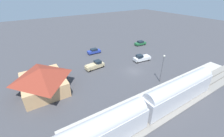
% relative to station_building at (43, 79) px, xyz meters
% --- Properties ---
extents(ground_plane, '(200.00, 200.00, 0.00)m').
position_rel_station_building_xyz_m(ground_plane, '(-4.00, -22.00, -2.83)').
color(ground_plane, '#424247').
extents(railway_track, '(4.80, 70.00, 0.30)m').
position_rel_station_building_xyz_m(railway_track, '(-18.00, -22.00, -2.74)').
color(railway_track, gray).
rests_on(railway_track, ground).
extents(platform, '(3.20, 46.00, 0.30)m').
position_rel_station_building_xyz_m(platform, '(-14.00, -22.00, -2.68)').
color(platform, '#B7B2A8').
rests_on(platform, ground).
extents(station_building, '(11.16, 9.21, 5.45)m').
position_rel_station_building_xyz_m(station_building, '(0.00, 0.00, 0.00)').
color(station_building, tan).
rests_on(station_building, ground).
extents(pedestrian_on_platform, '(0.36, 0.36, 1.71)m').
position_rel_station_building_xyz_m(pedestrian_on_platform, '(-14.42, -28.03, -1.55)').
color(pedestrian_on_platform, '#23284C').
rests_on(pedestrian_on_platform, platform).
extents(pedestrian_waiting_far, '(0.36, 0.36, 1.71)m').
position_rel_station_building_xyz_m(pedestrian_waiting_far, '(-14.54, -17.75, -1.55)').
color(pedestrian_waiting_far, brown).
rests_on(pedestrian_waiting_far, platform).
extents(pickup_white, '(2.59, 5.60, 2.14)m').
position_rel_station_building_xyz_m(pickup_white, '(-0.29, -28.20, -1.81)').
color(pickup_white, white).
rests_on(pickup_white, ground).
extents(sedan_blue, '(1.94, 4.54, 1.74)m').
position_rel_station_building_xyz_m(sedan_blue, '(13.00, -18.40, -1.95)').
color(sedan_blue, '#283D9E').
rests_on(sedan_blue, ground).
extents(pickup_tan, '(2.43, 5.55, 2.14)m').
position_rel_station_building_xyz_m(pickup_tan, '(3.09, -13.82, -1.81)').
color(pickup_tan, '#C6B284').
rests_on(pickup_tan, ground).
extents(sedan_green, '(2.25, 4.65, 1.74)m').
position_rel_station_building_xyz_m(sedan_green, '(10.85, -37.68, -1.95)').
color(sedan_green, '#236638').
rests_on(sedan_green, ground).
extents(light_pole_near_platform, '(0.44, 0.44, 6.93)m').
position_rel_station_building_xyz_m(light_pole_near_platform, '(-11.20, -24.05, 1.60)').
color(light_pole_near_platform, '#515156').
rests_on(light_pole_near_platform, ground).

